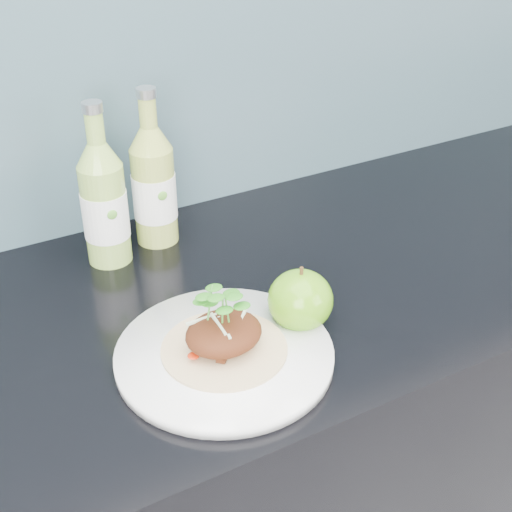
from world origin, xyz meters
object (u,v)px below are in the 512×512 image
object	(u,v)px
green_apple	(300,300)
cider_bottle_right	(154,186)
cider_bottle_left	(104,204)
dinner_plate	(224,355)

from	to	relation	value
green_apple	cider_bottle_right	distance (m)	0.33
cider_bottle_left	cider_bottle_right	world-z (taller)	same
cider_bottle_right	dinner_plate	bearing A→B (deg)	-78.78
dinner_plate	cider_bottle_right	distance (m)	0.34
dinner_plate	green_apple	bearing A→B (deg)	7.02
cider_bottle_left	green_apple	bearing A→B (deg)	-38.34
cider_bottle_left	cider_bottle_right	distance (m)	0.09
green_apple	cider_bottle_right	size ratio (longest dim) A/B	0.38
green_apple	cider_bottle_left	distance (m)	0.34
dinner_plate	cider_bottle_right	xyz separation A→B (m)	(0.04, 0.33, 0.09)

